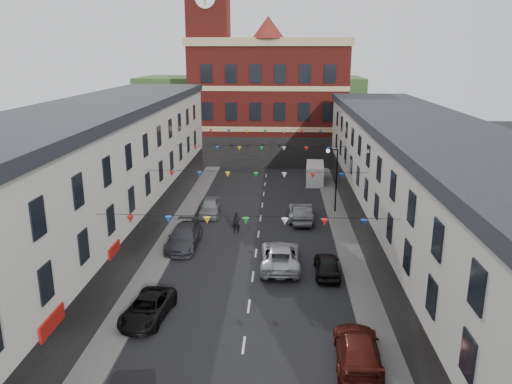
% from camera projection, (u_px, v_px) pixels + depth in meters
% --- Properties ---
extents(ground, '(160.00, 160.00, 0.00)m').
position_uv_depth(ground, '(253.00, 277.00, 32.92)').
color(ground, black).
rests_on(ground, ground).
extents(pavement_left, '(1.80, 64.00, 0.15)m').
position_uv_depth(pavement_left, '(157.00, 261.00, 35.16)').
color(pavement_left, '#605E5B').
rests_on(pavement_left, ground).
extents(pavement_right, '(1.80, 64.00, 0.15)m').
position_uv_depth(pavement_right, '(354.00, 265.00, 34.48)').
color(pavement_right, '#605E5B').
rests_on(pavement_right, ground).
extents(terrace_left, '(8.40, 56.00, 10.70)m').
position_uv_depth(terrace_left, '(76.00, 192.00, 33.01)').
color(terrace_left, beige).
rests_on(terrace_left, ground).
extents(terrace_right, '(8.40, 56.00, 9.70)m').
position_uv_depth(terrace_right, '(437.00, 205.00, 31.99)').
color(terrace_right, '#B6B5AB').
rests_on(terrace_right, ground).
extents(civic_building, '(20.60, 13.30, 18.50)m').
position_uv_depth(civic_building, '(269.00, 100.00, 67.21)').
color(civic_building, maroon).
rests_on(civic_building, ground).
extents(clock_tower, '(5.60, 5.60, 30.00)m').
position_uv_depth(clock_tower, '(209.00, 47.00, 62.90)').
color(clock_tower, maroon).
rests_on(clock_tower, ground).
extents(distant_hill, '(40.00, 14.00, 10.00)m').
position_uv_depth(distant_hill, '(250.00, 105.00, 91.38)').
color(distant_hill, '#2A4620').
rests_on(distant_hill, ground).
extents(street_lamp, '(1.10, 0.36, 6.00)m').
position_uv_depth(street_lamp, '(334.00, 172.00, 45.00)').
color(street_lamp, black).
rests_on(street_lamp, ground).
extents(car_left_c, '(2.65, 4.81, 1.28)m').
position_uv_depth(car_left_c, '(148.00, 308.00, 27.59)').
color(car_left_c, black).
rests_on(car_left_c, ground).
extents(car_left_d, '(2.28, 5.48, 1.58)m').
position_uv_depth(car_left_d, '(184.00, 237.00, 37.76)').
color(car_left_d, '#36373D').
rests_on(car_left_d, ground).
extents(car_left_e, '(1.99, 4.56, 1.53)m').
position_uv_depth(car_left_e, '(210.00, 207.00, 45.29)').
color(car_left_e, gray).
rests_on(car_left_e, ground).
extents(car_right_c, '(2.37, 5.27, 1.50)m').
position_uv_depth(car_right_c, '(358.00, 350.00, 23.54)').
color(car_right_c, '#5B1912').
rests_on(car_right_c, ground).
extents(car_right_d, '(1.70, 4.12, 1.40)m').
position_uv_depth(car_right_d, '(327.00, 265.00, 33.04)').
color(car_right_d, black).
rests_on(car_right_d, ground).
extents(car_right_e, '(1.67, 4.59, 1.50)m').
position_uv_depth(car_right_e, '(301.00, 214.00, 43.35)').
color(car_right_e, '#55565D').
rests_on(car_right_e, ground).
extents(car_right_f, '(2.28, 4.81, 1.33)m').
position_uv_depth(car_right_f, '(301.00, 211.00, 44.29)').
color(car_right_f, silver).
rests_on(car_right_f, ground).
extents(moving_car, '(2.67, 5.73, 1.59)m').
position_uv_depth(moving_car, '(280.00, 256.00, 34.26)').
color(moving_car, silver).
rests_on(moving_car, ground).
extents(white_van, '(2.21, 5.08, 2.20)m').
position_uv_depth(white_van, '(315.00, 173.00, 56.31)').
color(white_van, silver).
rests_on(white_van, ground).
extents(pedestrian, '(0.69, 0.48, 1.79)m').
position_uv_depth(pedestrian, '(237.00, 223.00, 40.58)').
color(pedestrian, black).
rests_on(pedestrian, ground).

